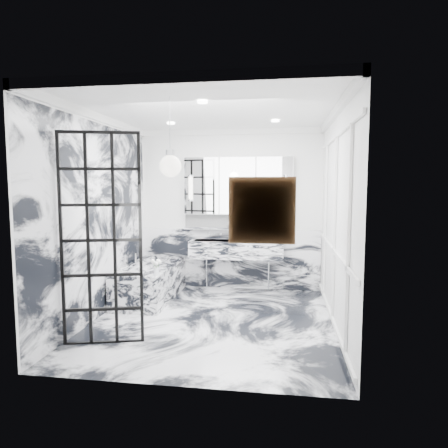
% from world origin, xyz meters
% --- Properties ---
extents(floor, '(3.60, 3.60, 0.00)m').
position_xyz_m(floor, '(0.00, 0.00, 0.00)').
color(floor, white).
rests_on(floor, ground).
extents(ceiling, '(3.60, 3.60, 0.00)m').
position_xyz_m(ceiling, '(0.00, 0.00, 2.80)').
color(ceiling, white).
rests_on(ceiling, wall_back).
extents(wall_back, '(3.60, 0.00, 3.60)m').
position_xyz_m(wall_back, '(0.00, 1.80, 1.40)').
color(wall_back, white).
rests_on(wall_back, floor).
extents(wall_front, '(3.60, 0.00, 3.60)m').
position_xyz_m(wall_front, '(0.00, -1.80, 1.40)').
color(wall_front, white).
rests_on(wall_front, floor).
extents(wall_left, '(0.00, 3.60, 3.60)m').
position_xyz_m(wall_left, '(-1.60, 0.00, 1.40)').
color(wall_left, white).
rests_on(wall_left, floor).
extents(wall_right, '(0.00, 3.60, 3.60)m').
position_xyz_m(wall_right, '(1.60, 0.00, 1.40)').
color(wall_right, white).
rests_on(wall_right, floor).
extents(marble_clad_back, '(3.18, 0.05, 1.05)m').
position_xyz_m(marble_clad_back, '(0.00, 1.78, 0.53)').
color(marble_clad_back, white).
rests_on(marble_clad_back, floor).
extents(marble_clad_left, '(0.02, 3.56, 2.68)m').
position_xyz_m(marble_clad_left, '(-1.59, 0.00, 1.34)').
color(marble_clad_left, white).
rests_on(marble_clad_left, floor).
extents(panel_molding, '(0.03, 3.40, 2.30)m').
position_xyz_m(panel_molding, '(1.58, 0.00, 1.30)').
color(panel_molding, white).
rests_on(panel_molding, floor).
extents(soap_bottle_a, '(0.08, 0.09, 0.20)m').
position_xyz_m(soap_bottle_a, '(0.65, 1.71, 1.19)').
color(soap_bottle_a, '#8C5919').
rests_on(soap_bottle_a, ledge).
extents(soap_bottle_b, '(0.09, 0.09, 0.16)m').
position_xyz_m(soap_bottle_b, '(0.73, 1.71, 1.17)').
color(soap_bottle_b, '#4C4C51').
rests_on(soap_bottle_b, ledge).
extents(soap_bottle_c, '(0.16, 0.16, 0.16)m').
position_xyz_m(soap_bottle_c, '(0.67, 1.71, 1.17)').
color(soap_bottle_c, silver).
rests_on(soap_bottle_c, ledge).
extents(face_pot, '(0.17, 0.17, 0.17)m').
position_xyz_m(face_pot, '(0.06, 1.71, 1.17)').
color(face_pot, white).
rests_on(face_pot, ledge).
extents(amber_bottle, '(0.04, 0.04, 0.10)m').
position_xyz_m(amber_bottle, '(0.60, 1.71, 1.14)').
color(amber_bottle, '#8C5919').
rests_on(amber_bottle, ledge).
extents(flower_vase, '(0.08, 0.08, 0.12)m').
position_xyz_m(flower_vase, '(-0.84, 0.18, 0.61)').
color(flower_vase, silver).
rests_on(flower_vase, bathtub).
extents(crittall_door, '(0.86, 0.26, 2.42)m').
position_xyz_m(crittall_door, '(-1.11, -0.94, 1.21)').
color(crittall_door, black).
rests_on(crittall_door, floor).
extents(artwork, '(0.47, 0.05, 0.47)m').
position_xyz_m(artwork, '(0.75, -1.76, 1.62)').
color(artwork, orange).
rests_on(artwork, wall_front).
extents(pendant_light, '(0.23, 0.23, 0.23)m').
position_xyz_m(pendant_light, '(-0.24, -1.10, 2.03)').
color(pendant_light, white).
rests_on(pendant_light, ceiling).
extents(trough_sink, '(1.60, 0.45, 0.30)m').
position_xyz_m(trough_sink, '(0.15, 1.55, 0.73)').
color(trough_sink, silver).
rests_on(trough_sink, wall_back).
extents(ledge, '(1.90, 0.14, 0.04)m').
position_xyz_m(ledge, '(0.15, 1.72, 1.07)').
color(ledge, silver).
rests_on(ledge, wall_back).
extents(subway_tile, '(1.90, 0.03, 0.23)m').
position_xyz_m(subway_tile, '(0.15, 1.78, 1.21)').
color(subway_tile, white).
rests_on(subway_tile, wall_back).
extents(mirror_cabinet, '(1.90, 0.16, 1.00)m').
position_xyz_m(mirror_cabinet, '(0.15, 1.73, 1.82)').
color(mirror_cabinet, white).
rests_on(mirror_cabinet, wall_back).
extents(sconce_left, '(0.07, 0.07, 0.40)m').
position_xyz_m(sconce_left, '(-0.67, 1.63, 1.78)').
color(sconce_left, white).
rests_on(sconce_left, mirror_cabinet).
extents(sconce_right, '(0.07, 0.07, 0.40)m').
position_xyz_m(sconce_right, '(0.97, 1.63, 1.78)').
color(sconce_right, white).
rests_on(sconce_right, mirror_cabinet).
extents(bathtub, '(0.75, 1.65, 0.55)m').
position_xyz_m(bathtub, '(-1.18, 0.90, 0.28)').
color(bathtub, silver).
rests_on(bathtub, floor).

